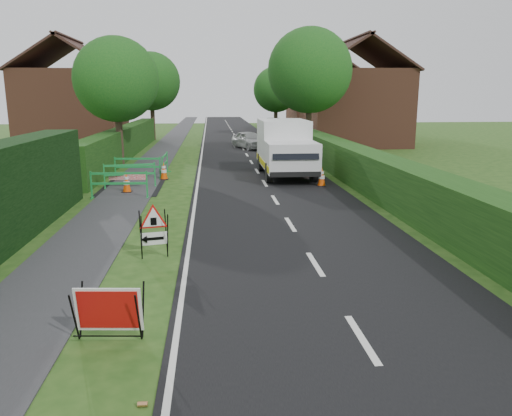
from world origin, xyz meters
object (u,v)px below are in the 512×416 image
red_rect_sign (109,311)px  works_van (285,147)px  triangle_sign (152,227)px  hatchback_car (249,140)px

red_rect_sign → works_van: 16.58m
triangle_sign → hatchback_car: 24.53m
red_rect_sign → hatchback_car: 28.42m
works_van → triangle_sign: bearing=-111.9°
triangle_sign → works_van: (4.80, 11.87, 0.60)m
triangle_sign → red_rect_sign: bearing=-105.3°
triangle_sign → works_van: bearing=56.1°
red_rect_sign → hatchback_car: bearing=86.7°
triangle_sign → works_van: works_van is taller
works_van → hatchback_car: size_ratio=1.55×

